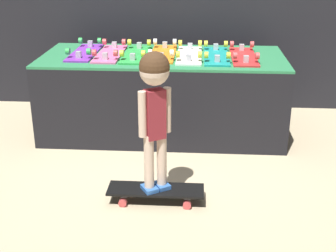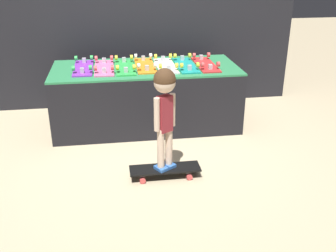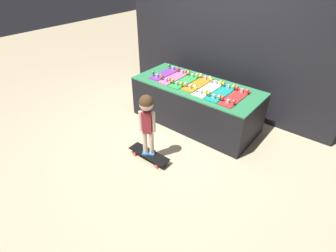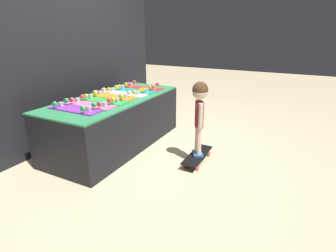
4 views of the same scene
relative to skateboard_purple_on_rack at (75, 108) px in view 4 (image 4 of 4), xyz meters
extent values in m
plane|color=beige|center=(0.66, -0.56, -0.69)|extent=(16.00, 16.00, 0.00)
cube|color=black|center=(0.66, 0.72, 0.43)|extent=(3.89, 0.10, 2.24)
cube|color=black|center=(0.66, -0.03, -0.37)|extent=(2.00, 0.87, 0.66)
cube|color=#2D7F4C|center=(0.66, -0.03, -0.03)|extent=(2.00, 0.87, 0.02)
cube|color=purple|center=(0.00, 0.00, -0.01)|extent=(0.20, 0.64, 0.01)
cube|color=#B7B7BC|center=(0.00, 0.21, 0.02)|extent=(0.04, 0.04, 0.05)
cylinder|color=green|center=(0.08, 0.21, 0.05)|extent=(0.03, 0.05, 0.05)
cylinder|color=green|center=(-0.08, 0.21, 0.05)|extent=(0.03, 0.05, 0.05)
cube|color=#B7B7BC|center=(0.00, -0.21, 0.02)|extent=(0.04, 0.04, 0.05)
cylinder|color=green|center=(0.08, -0.21, 0.05)|extent=(0.03, 0.05, 0.05)
cylinder|color=green|center=(-0.08, -0.21, 0.05)|extent=(0.03, 0.05, 0.05)
cube|color=pink|center=(0.22, -0.03, -0.01)|extent=(0.20, 0.64, 0.01)
cube|color=#B7B7BC|center=(0.22, 0.18, 0.02)|extent=(0.04, 0.04, 0.05)
cylinder|color=#D84C4C|center=(0.30, 0.18, 0.05)|extent=(0.03, 0.05, 0.05)
cylinder|color=#D84C4C|center=(0.14, 0.18, 0.05)|extent=(0.03, 0.05, 0.05)
cube|color=#B7B7BC|center=(0.22, -0.24, 0.02)|extent=(0.04, 0.04, 0.05)
cylinder|color=#D84C4C|center=(0.30, -0.24, 0.05)|extent=(0.03, 0.05, 0.05)
cylinder|color=#D84C4C|center=(0.14, -0.24, 0.05)|extent=(0.03, 0.05, 0.05)
cube|color=green|center=(0.44, -0.04, -0.01)|extent=(0.20, 0.64, 0.01)
cube|color=#B7B7BC|center=(0.44, 0.17, 0.02)|extent=(0.04, 0.04, 0.05)
cylinder|color=yellow|center=(0.52, 0.17, 0.05)|extent=(0.03, 0.05, 0.05)
cylinder|color=yellow|center=(0.35, 0.17, 0.05)|extent=(0.03, 0.05, 0.05)
cube|color=#B7B7BC|center=(0.44, -0.25, 0.02)|extent=(0.04, 0.04, 0.05)
cylinder|color=yellow|center=(0.52, -0.25, 0.05)|extent=(0.03, 0.05, 0.05)
cylinder|color=yellow|center=(0.35, -0.25, 0.05)|extent=(0.03, 0.05, 0.05)
cube|color=orange|center=(0.66, 0.00, -0.01)|extent=(0.20, 0.64, 0.01)
cube|color=#B7B7BC|center=(0.66, 0.21, 0.02)|extent=(0.04, 0.04, 0.05)
cylinder|color=white|center=(0.74, 0.21, 0.05)|extent=(0.03, 0.05, 0.05)
cylinder|color=white|center=(0.57, 0.21, 0.05)|extent=(0.03, 0.05, 0.05)
cube|color=#B7B7BC|center=(0.66, -0.21, 0.02)|extent=(0.04, 0.04, 0.05)
cylinder|color=white|center=(0.74, -0.21, 0.05)|extent=(0.03, 0.05, 0.05)
cylinder|color=white|center=(0.57, -0.21, 0.05)|extent=(0.03, 0.05, 0.05)
cube|color=white|center=(0.88, -0.04, -0.01)|extent=(0.20, 0.64, 0.01)
cube|color=#B7B7BC|center=(0.88, 0.17, 0.02)|extent=(0.04, 0.04, 0.05)
cylinder|color=yellow|center=(0.96, 0.17, 0.05)|extent=(0.03, 0.05, 0.05)
cylinder|color=yellow|center=(0.79, 0.17, 0.05)|extent=(0.03, 0.05, 0.05)
cube|color=#B7B7BC|center=(0.88, -0.25, 0.02)|extent=(0.04, 0.04, 0.05)
cylinder|color=yellow|center=(0.96, -0.25, 0.05)|extent=(0.03, 0.05, 0.05)
cylinder|color=yellow|center=(0.79, -0.25, 0.05)|extent=(0.03, 0.05, 0.05)
cube|color=teal|center=(1.10, -0.05, -0.01)|extent=(0.20, 0.64, 0.01)
cube|color=#B7B7BC|center=(1.10, 0.16, 0.02)|extent=(0.04, 0.04, 0.05)
cylinder|color=yellow|center=(1.18, 0.16, 0.05)|extent=(0.03, 0.05, 0.05)
cylinder|color=yellow|center=(1.01, 0.16, 0.05)|extent=(0.03, 0.05, 0.05)
cube|color=#B7B7BC|center=(1.10, -0.26, 0.02)|extent=(0.04, 0.04, 0.05)
cylinder|color=yellow|center=(1.18, -0.26, 0.05)|extent=(0.03, 0.05, 0.05)
cylinder|color=yellow|center=(1.01, -0.26, 0.05)|extent=(0.03, 0.05, 0.05)
cube|color=red|center=(1.32, -0.06, -0.01)|extent=(0.20, 0.64, 0.01)
cube|color=#B7B7BC|center=(1.32, 0.15, 0.02)|extent=(0.04, 0.04, 0.05)
cylinder|color=#D84C4C|center=(1.40, 0.15, 0.05)|extent=(0.03, 0.05, 0.05)
cylinder|color=#D84C4C|center=(1.23, 0.15, 0.05)|extent=(0.03, 0.05, 0.05)
cube|color=#B7B7BC|center=(1.32, -0.27, 0.02)|extent=(0.04, 0.04, 0.05)
cylinder|color=#D84C4C|center=(1.40, -0.27, 0.05)|extent=(0.03, 0.05, 0.05)
cylinder|color=#D84C4C|center=(1.23, -0.27, 0.05)|extent=(0.03, 0.05, 0.05)
cube|color=black|center=(0.70, -1.21, -0.61)|extent=(0.61, 0.18, 0.01)
cube|color=#B7B7BC|center=(0.91, -1.21, -0.64)|extent=(0.04, 0.04, 0.05)
cylinder|color=#D84C4C|center=(0.91, -1.13, -0.67)|extent=(0.05, 0.03, 0.05)
cylinder|color=#D84C4C|center=(0.91, -1.29, -0.67)|extent=(0.05, 0.03, 0.05)
cube|color=#B7B7BC|center=(0.50, -1.21, -0.64)|extent=(0.04, 0.04, 0.05)
cylinder|color=#D84C4C|center=(0.50, -1.13, -0.67)|extent=(0.05, 0.03, 0.05)
cylinder|color=#D84C4C|center=(0.50, -1.29, -0.67)|extent=(0.05, 0.03, 0.05)
cube|color=#3870C6|center=(0.74, -1.19, -0.59)|extent=(0.13, 0.14, 0.03)
cylinder|color=beige|center=(0.74, -1.19, -0.40)|extent=(0.06, 0.06, 0.35)
cube|color=#3870C6|center=(0.67, -1.23, -0.59)|extent=(0.13, 0.14, 0.03)
cylinder|color=beige|center=(0.67, -1.23, -0.40)|extent=(0.06, 0.06, 0.35)
cube|color=maroon|center=(0.70, -1.21, -0.10)|extent=(0.14, 0.13, 0.31)
cylinder|color=beige|center=(0.77, -1.17, -0.08)|extent=(0.05, 0.05, 0.28)
cylinder|color=beige|center=(0.63, -1.25, -0.08)|extent=(0.05, 0.05, 0.28)
sphere|color=beige|center=(0.70, -1.21, 0.17)|extent=(0.18, 0.18, 0.18)
sphere|color=#4C331E|center=(0.70, -1.21, 0.19)|extent=(0.18, 0.18, 0.18)
camera|label=1|loc=(0.96, -3.82, 0.88)|focal=50.00mm
camera|label=2|loc=(0.29, -4.16, 1.10)|focal=42.00mm
camera|label=3|loc=(2.66, -3.20, 1.70)|focal=28.00mm
camera|label=4|loc=(-2.01, -2.19, 0.82)|focal=28.00mm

